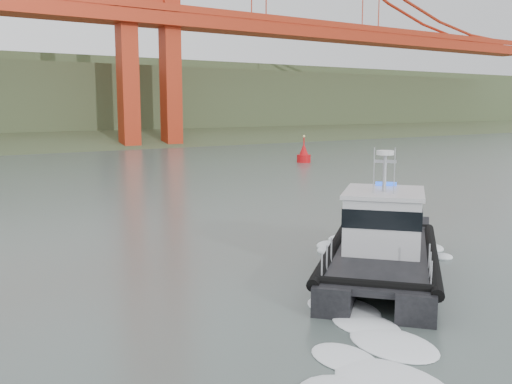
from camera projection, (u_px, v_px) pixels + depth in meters
ground at (363, 258)px, 27.43m from camera, size 400.00×400.00×0.00m
patrol_boat at (382, 243)px, 24.66m from camera, size 11.46×10.70×5.59m
nav_buoy at (304, 155)px, 73.68m from camera, size 1.79×1.79×3.73m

